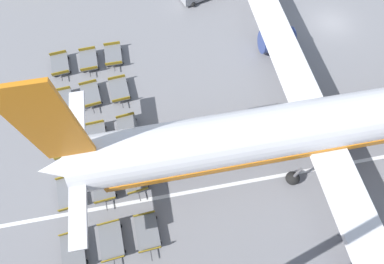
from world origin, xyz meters
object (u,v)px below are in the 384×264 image
Objects in this scene: baggage_dolly_row_mid_a_col_b at (91,95)px; baggage_dolly_row_mid_a_col_d at (104,186)px; baggage_dolly_row_near_col_a at (60,65)px; baggage_dolly_row_mid_a_col_c at (97,137)px; airplane at (335,123)px; baggage_dolly_row_near_col_b at (63,102)px; baggage_dolly_row_mid_b_col_d at (135,177)px; baggage_dolly_row_mid_a_col_a at (89,60)px; baggage_dolly_row_mid_a_col_e at (111,241)px; baggage_dolly_row_mid_b_col_b at (119,90)px; baggage_dolly_row_near_col_c at (65,144)px; baggage_dolly_row_near_col_d at (69,193)px; baggage_dolly_row_mid_b_col_e at (147,232)px; baggage_dolly_row_mid_b_col_a at (113,55)px; baggage_dolly_row_near_col_e at (73,251)px; baggage_dolly_row_mid_b_col_c at (129,129)px.

baggage_dolly_row_mid_a_col_b is 1.00× the size of baggage_dolly_row_mid_a_col_d.
baggage_dolly_row_near_col_a is 9.36m from baggage_dolly_row_mid_a_col_c.
airplane is 18.84m from baggage_dolly_row_mid_a_col_d.
baggage_dolly_row_near_col_b and baggage_dolly_row_mid_b_col_d have the same top height.
baggage_dolly_row_mid_a_col_b is 4.56m from baggage_dolly_row_mid_a_col_c.
baggage_dolly_row_mid_a_col_a and baggage_dolly_row_mid_b_col_d have the same top height.
baggage_dolly_row_near_col_a is 18.05m from baggage_dolly_row_mid_a_col_e.
baggage_dolly_row_mid_a_col_c is at bearing 36.30° from baggage_dolly_row_near_col_b.
baggage_dolly_row_mid_a_col_e is at bearing -4.83° from baggage_dolly_row_mid_b_col_b.
baggage_dolly_row_mid_a_col_b is at bearing -111.49° from airplane.
baggage_dolly_row_mid_b_col_d is at bearing 56.51° from baggage_dolly_row_near_col_c.
baggage_dolly_row_mid_a_col_c is 1.00× the size of baggage_dolly_row_mid_a_col_d.
baggage_dolly_row_mid_b_col_b is (-9.37, 4.38, 0.00)m from baggage_dolly_row_near_col_d.
baggage_dolly_row_near_col_c is at bearing 5.11° from baggage_dolly_row_near_col_a.
baggage_dolly_row_near_col_c and baggage_dolly_row_mid_b_col_e have the same top height.
baggage_dolly_row_mid_b_col_a is at bearing 94.53° from baggage_dolly_row_near_col_a.
baggage_dolly_row_near_col_c and baggage_dolly_row_near_col_e have the same top height.
airplane reaches higher than baggage_dolly_row_mid_a_col_b.
baggage_dolly_row_mid_b_col_a is 0.99× the size of baggage_dolly_row_mid_b_col_e.
baggage_dolly_row_near_col_a is at bearing -142.78° from baggage_dolly_row_mid_b_col_c.
baggage_dolly_row_mid_b_col_d is at bearing 16.37° from baggage_dolly_row_mid_a_col_a.
baggage_dolly_row_near_col_e is 1.00× the size of baggage_dolly_row_mid_a_col_e.
baggage_dolly_row_near_col_a is 1.01× the size of baggage_dolly_row_mid_a_col_a.
baggage_dolly_row_mid_a_col_d is 1.00× the size of baggage_dolly_row_mid_b_col_c.
baggage_dolly_row_near_col_d and baggage_dolly_row_mid_a_col_d have the same top height.
baggage_dolly_row_mid_a_col_c is 9.24m from baggage_dolly_row_mid_b_col_a.
baggage_dolly_row_mid_b_col_b is at bearing 154.95° from baggage_dolly_row_near_col_d.
baggage_dolly_row_mid_b_col_a is 4.40m from baggage_dolly_row_mid_b_col_b.
baggage_dolly_row_mid_b_col_a is at bearing 177.73° from baggage_dolly_row_mid_a_col_e.
baggage_dolly_row_mid_a_col_c is at bearing 169.19° from baggage_dolly_row_near_col_e.
baggage_dolly_row_near_col_e is 17.91m from baggage_dolly_row_mid_a_col_a.
baggage_dolly_row_near_col_d and baggage_dolly_row_mid_a_col_a have the same top height.
baggage_dolly_row_mid_a_col_e is (4.14, 3.24, 0.00)m from baggage_dolly_row_near_col_d.
baggage_dolly_row_near_col_d and baggage_dolly_row_mid_b_col_a have the same top height.
baggage_dolly_row_mid_b_col_e is at bearing 37.80° from baggage_dolly_row_near_col_c.
baggage_dolly_row_mid_b_col_b is at bearing 35.28° from baggage_dolly_row_mid_a_col_a.
baggage_dolly_row_near_col_e is at bearing 6.42° from baggage_dolly_row_near_col_c.
airplane reaches higher than baggage_dolly_row_mid_b_col_a.
baggage_dolly_row_mid_b_col_b is (-0.17, 2.69, 0.00)m from baggage_dolly_row_mid_a_col_b.
baggage_dolly_row_mid_a_col_b is 1.01× the size of baggage_dolly_row_mid_b_col_e.
baggage_dolly_row_near_col_a and baggage_dolly_row_mid_b_col_a have the same top height.
baggage_dolly_row_near_col_b is 8.82m from baggage_dolly_row_near_col_d.
baggage_dolly_row_near_col_b is at bearing -83.60° from baggage_dolly_row_mid_b_col_b.
baggage_dolly_row_near_col_e is 13.69m from baggage_dolly_row_mid_a_col_b.
baggage_dolly_row_mid_b_col_d is at bearing 156.34° from baggage_dolly_row_mid_a_col_e.
baggage_dolly_row_near_col_a is at bearing -174.38° from baggage_dolly_row_near_col_d.
airplane is 16.57m from baggage_dolly_row_mid_b_col_e.
airplane is at bearing 71.71° from baggage_dolly_row_near_col_b.
baggage_dolly_row_mid_b_col_e is at bearing 5.85° from baggage_dolly_row_mid_b_col_c.
baggage_dolly_row_mid_a_col_c is at bearing 154.55° from baggage_dolly_row_near_col_d.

